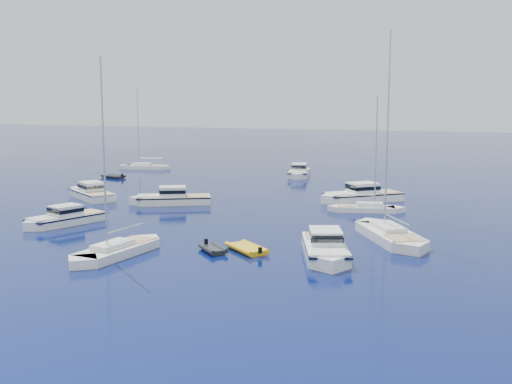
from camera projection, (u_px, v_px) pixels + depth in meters
ground at (53, 281)px, 40.26m from camera, size 400.00×400.00×0.00m
motor_cruiser_right at (325, 257)px, 46.35m from camera, size 6.06×10.38×2.61m
motor_cruiser_left at (65, 224)px, 58.26m from camera, size 5.56×9.13×2.30m
motor_cruiser_centre at (171, 204)px, 69.51m from camera, size 9.91×6.95×2.52m
motor_cruiser_far_l at (91, 198)px, 73.60m from camera, size 9.49×7.93×2.51m
motor_cruiser_distant at (361, 202)px, 71.23m from camera, size 10.12×9.23×2.76m
motor_cruiser_horizon at (299, 176)px, 94.29m from camera, size 4.62×9.79×2.47m
sailboat_fore at (117, 255)px, 46.80m from camera, size 4.06×10.52×15.07m
sailboat_mid_r at (390, 240)px, 51.88m from camera, size 8.64×12.08×17.77m
sailboat_centre at (366, 212)px, 64.89m from camera, size 8.62×4.04×12.27m
sailboat_far_l at (145, 169)px, 104.08m from camera, size 9.64×3.81×13.79m
tender_yellow at (247, 251)px, 48.05m from camera, size 4.55×4.37×0.95m
tender_grey_near at (213, 252)px, 47.76m from camera, size 3.17×3.17×0.95m
tender_grey_far at (113, 178)px, 92.46m from camera, size 4.12×2.92×0.95m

